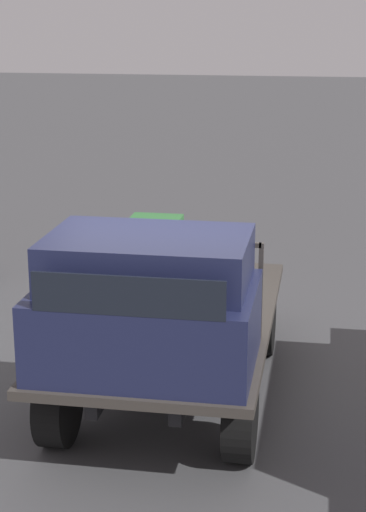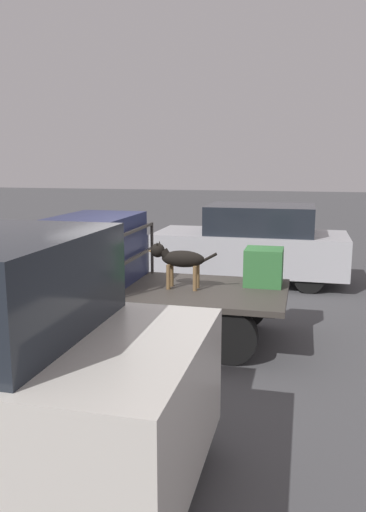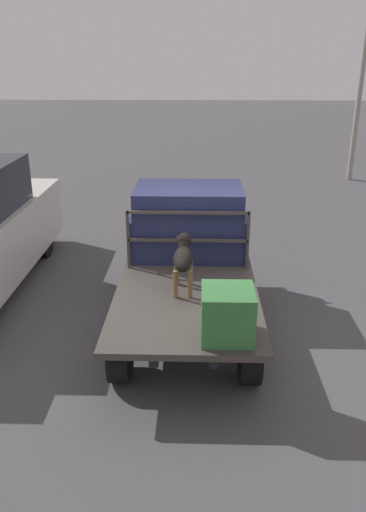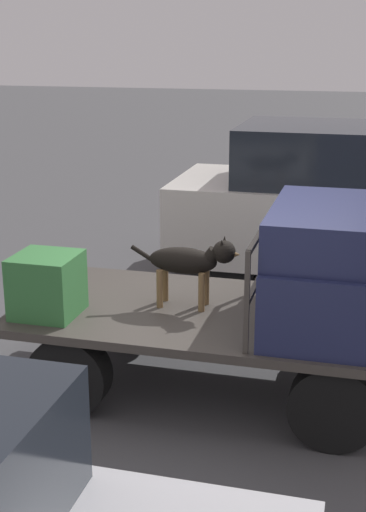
% 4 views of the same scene
% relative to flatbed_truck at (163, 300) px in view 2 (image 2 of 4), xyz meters
% --- Properties ---
extents(ground_plane, '(80.00, 80.00, 0.00)m').
position_rel_flatbed_truck_xyz_m(ground_plane, '(0.00, 0.00, -0.56)').
color(ground_plane, '#474749').
extents(flatbed_truck, '(3.64, 1.84, 0.78)m').
position_rel_flatbed_truck_xyz_m(flatbed_truck, '(0.00, 0.00, 0.00)').
color(flatbed_truck, black).
rests_on(flatbed_truck, ground).
extents(truck_cab, '(1.28, 1.72, 1.04)m').
position_rel_flatbed_truck_xyz_m(truck_cab, '(1.10, 0.00, 0.71)').
color(truck_cab, '#1E2347').
rests_on(truck_cab, flatbed_truck).
extents(truck_headboard, '(0.04, 1.72, 0.85)m').
position_rel_flatbed_truck_xyz_m(truck_headboard, '(0.43, 0.00, 0.78)').
color(truck_headboard, '#3D3833').
rests_on(truck_headboard, flatbed_truck).
extents(dog, '(1.03, 0.24, 0.69)m').
position_rel_flatbed_truck_xyz_m(dog, '(-0.23, 0.05, 0.66)').
color(dog, brown).
rests_on(dog, flatbed_truck).
extents(cargo_crate, '(0.55, 0.55, 0.55)m').
position_rel_flatbed_truck_xyz_m(cargo_crate, '(-1.44, -0.46, 0.49)').
color(cargo_crate, '#337038').
rests_on(cargo_crate, flatbed_truck).
extents(parked_sedan, '(4.11, 1.75, 1.69)m').
position_rel_flatbed_truck_xyz_m(parked_sedan, '(-0.93, -3.90, 0.28)').
color(parked_sedan, black).
rests_on(parked_sedan, ground).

